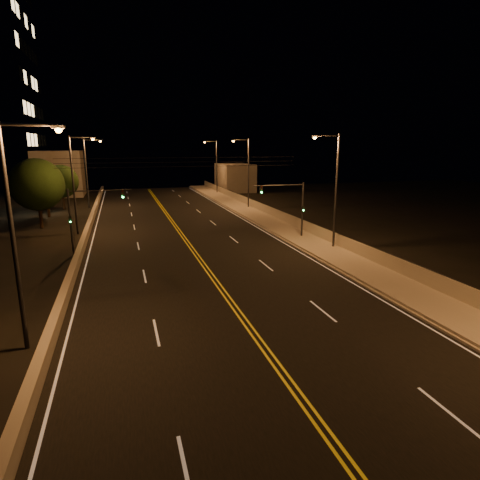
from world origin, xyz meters
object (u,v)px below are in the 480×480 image
object	(u,v)px
streetlight_6	(88,169)
tree_1	(46,186)
streetlight_2	(247,169)
traffic_signal_right	(292,203)
streetlight_4	(18,225)
tree_2	(61,181)
traffic_signal_left	(84,212)
streetlight_5	(76,179)
streetlight_3	(215,164)
streetlight_1	(334,185)
tree_0	(37,185)

from	to	relation	value
streetlight_6	tree_1	xyz separation A→B (m)	(-4.72, -6.43, -1.73)
streetlight_2	traffic_signal_right	xyz separation A→B (m)	(-1.61, -19.54, -2.11)
streetlight_2	traffic_signal_right	bearing A→B (deg)	-94.71
streetlight_4	tree_2	size ratio (longest dim) A/B	1.56
traffic_signal_left	traffic_signal_right	bearing A→B (deg)	0.00
tree_2	tree_1	bearing A→B (deg)	-99.32
streetlight_2	traffic_signal_left	size ratio (longest dim) A/B	1.79
streetlight_4	traffic_signal_right	distance (m)	25.87
streetlight_2	streetlight_6	xyz separation A→B (m)	(-21.48, 7.37, 0.00)
tree_2	streetlight_6	bearing A→B (deg)	1.22
tree_1	streetlight_4	bearing A→B (deg)	-82.71
streetlight_5	tree_1	bearing A→B (deg)	111.51
streetlight_2	streetlight_5	world-z (taller)	same
streetlight_6	traffic_signal_left	size ratio (longest dim) A/B	1.79
traffic_signal_right	tree_2	world-z (taller)	tree_2
streetlight_2	streetlight_6	size ratio (longest dim) A/B	1.00
tree_1	tree_2	xyz separation A→B (m)	(1.04, 6.35, 0.06)
streetlight_2	streetlight_3	xyz separation A→B (m)	(0.00, 19.32, 0.00)
tree_2	streetlight_3	bearing A→B (deg)	25.56
streetlight_6	traffic_signal_left	distance (m)	27.02
streetlight_5	traffic_signal_right	size ratio (longest dim) A/B	1.79
streetlight_1	streetlight_2	distance (m)	24.26
streetlight_6	streetlight_5	bearing A→B (deg)	-90.00
streetlight_2	traffic_signal_left	distance (m)	28.23
traffic_signal_left	tree_0	distance (m)	13.99
streetlight_1	tree_0	bearing A→B (deg)	145.84
streetlight_5	streetlight_1	bearing A→B (deg)	-31.60
traffic_signal_left	streetlight_2	bearing A→B (deg)	43.96
traffic_signal_right	tree_0	xyz separation A→B (m)	(-24.19, 12.79, 1.27)
streetlight_4	traffic_signal_left	world-z (taller)	streetlight_4
streetlight_4	tree_0	world-z (taller)	streetlight_4
streetlight_3	tree_0	size ratio (longest dim) A/B	1.29
tree_1	traffic_signal_right	bearing A→B (deg)	-39.79
streetlight_1	streetlight_4	world-z (taller)	same
traffic_signal_right	tree_2	xyz separation A→B (m)	(-23.55, 26.83, 0.44)
streetlight_3	streetlight_4	world-z (taller)	same
streetlight_4	streetlight_3	bearing A→B (deg)	68.78
streetlight_1	streetlight_3	distance (m)	43.58
streetlight_2	streetlight_3	bearing A→B (deg)	90.00
streetlight_6	traffic_signal_left	bearing A→B (deg)	-87.43
streetlight_2	streetlight_1	bearing A→B (deg)	-90.00
streetlight_6	tree_2	xyz separation A→B (m)	(-3.68, -0.08, -1.67)
streetlight_4	tree_1	bearing A→B (deg)	97.29
streetlight_3	streetlight_4	xyz separation A→B (m)	(-21.48, -55.30, 0.00)
streetlight_3	streetlight_6	bearing A→B (deg)	-150.90
streetlight_1	streetlight_2	xyz separation A→B (m)	(0.00, 24.26, 0.00)
tree_1	streetlight_5	bearing A→B (deg)	-68.49
streetlight_5	tree_0	world-z (taller)	streetlight_5
streetlight_6	tree_2	world-z (taller)	streetlight_6
traffic_signal_right	traffic_signal_left	world-z (taller)	same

